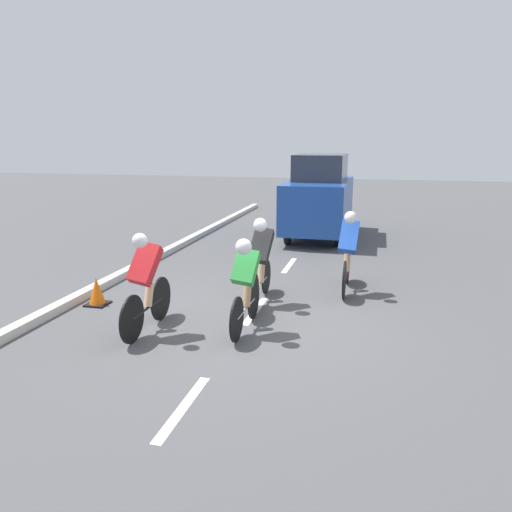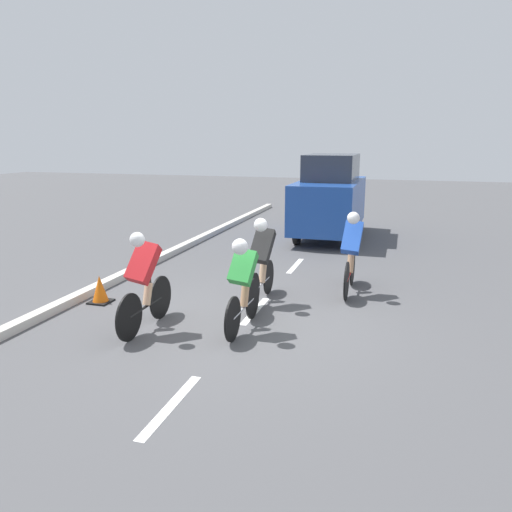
% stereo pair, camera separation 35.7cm
% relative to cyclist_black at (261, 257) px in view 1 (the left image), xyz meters
% --- Properties ---
extents(ground_plane, '(60.00, 60.00, 0.00)m').
position_rel_cyclist_black_xyz_m(ground_plane, '(-0.01, 0.95, -0.83)').
color(ground_plane, '#4C4C4F').
extents(lane_stripe_near, '(0.12, 1.40, 0.01)m').
position_rel_cyclist_black_xyz_m(lane_stripe_near, '(-0.01, 3.64, -0.82)').
color(lane_stripe_near, white).
rests_on(lane_stripe_near, ground).
extents(lane_stripe_mid, '(0.12, 1.40, 0.01)m').
position_rel_cyclist_black_xyz_m(lane_stripe_mid, '(-0.01, 0.44, -0.82)').
color(lane_stripe_mid, white).
rests_on(lane_stripe_mid, ground).
extents(lane_stripe_far, '(0.12, 1.40, 0.01)m').
position_rel_cyclist_black_xyz_m(lane_stripe_far, '(-0.01, -2.76, -0.82)').
color(lane_stripe_far, white).
rests_on(lane_stripe_far, ground).
extents(curb, '(0.20, 25.65, 0.14)m').
position_rel_cyclist_black_xyz_m(curb, '(3.19, 0.44, -0.76)').
color(curb, beige).
rests_on(curb, ground).
extents(cyclist_black, '(0.39, 1.59, 1.55)m').
position_rel_cyclist_black_xyz_m(cyclist_black, '(0.00, 0.00, 0.00)').
color(cyclist_black, black).
rests_on(cyclist_black, ground).
extents(cyclist_red, '(0.42, 1.66, 1.56)m').
position_rel_cyclist_black_xyz_m(cyclist_red, '(1.31, 1.75, -0.02)').
color(cyclist_red, black).
rests_on(cyclist_red, ground).
extents(cyclist_green, '(0.38, 1.63, 1.46)m').
position_rel_cyclist_black_xyz_m(cyclist_green, '(-0.09, 1.35, -0.05)').
color(cyclist_green, black).
rests_on(cyclist_green, ground).
extents(cyclist_blue, '(0.37, 1.72, 1.57)m').
position_rel_cyclist_black_xyz_m(cyclist_blue, '(-1.42, -1.02, -0.01)').
color(cyclist_blue, black).
rests_on(cyclist_blue, ground).
extents(support_car, '(1.70, 4.09, 2.39)m').
position_rel_cyclist_black_xyz_m(support_car, '(-0.23, -6.43, 0.35)').
color(support_car, black).
rests_on(support_car, ground).
extents(traffic_cone, '(0.36, 0.36, 0.49)m').
position_rel_cyclist_black_xyz_m(traffic_cone, '(2.74, 0.79, -0.59)').
color(traffic_cone, black).
rests_on(traffic_cone, ground).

